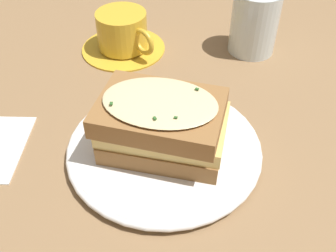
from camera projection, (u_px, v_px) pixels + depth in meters
The scene contains 5 objects.
ground_plane at pixel (159, 143), 0.52m from camera, with size 2.40×2.40×0.00m, color olive.
dinner_plate at pixel (168, 148), 0.51m from camera, with size 0.25×0.25×0.01m.
sandwich at pixel (166, 123), 0.47m from camera, with size 0.14×0.17×0.08m.
teacup_with_saucer at pixel (126, 34), 0.67m from camera, with size 0.15×0.15×0.07m.
water_glass at pixel (257, 22), 0.66m from camera, with size 0.08×0.08×0.11m, color silver.
Camera 1 is at (0.37, -0.00, 0.37)m, focal length 42.00 mm.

